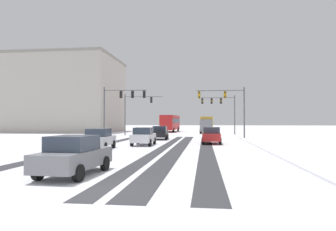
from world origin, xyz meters
TOP-DOWN VIEW (x-y plane):
  - ground_plane at (0.00, 0.00)m, footprint 300.00×300.00m
  - wheel_track_left_lane at (1.71, 15.62)m, footprint 1.12×34.37m
  - wheel_track_right_lane at (-5.68, 15.62)m, footprint 1.12×34.37m
  - wheel_track_center at (3.95, 15.62)m, footprint 1.06×34.37m
  - wheel_track_oncoming at (0.40, 15.62)m, footprint 0.85×34.37m
  - sidewalk_kerb_right at (10.17, 14.06)m, footprint 4.00×34.37m
  - traffic_signal_far_left at (-7.08, 37.27)m, footprint 6.16×0.38m
  - traffic_signal_near_left at (-6.62, 27.37)m, footprint 5.44×0.59m
  - traffic_signal_far_right at (6.52, 41.11)m, footprint 5.69×0.64m
  - traffic_signal_near_right at (6.69, 29.19)m, footprint 6.02×0.48m
  - car_black_lead at (-1.54, 26.53)m, footprint 1.99×4.18m
  - car_red_second at (4.48, 20.44)m, footprint 1.90×4.14m
  - car_white_third at (-1.78, 17.85)m, footprint 1.87×4.12m
  - car_silver_fourth at (-4.41, 13.42)m, footprint 2.00×4.19m
  - car_grey_fifth at (-1.51, 2.47)m, footprint 2.00×4.18m
  - bus_oncoming at (-3.19, 52.14)m, footprint 3.02×11.10m
  - box_truck_delivery at (4.20, 45.67)m, footprint 2.51×7.48m
  - office_building_far_left_block at (-25.60, 49.98)m, footprint 22.84×17.14m

SIDE VIEW (x-z plane):
  - ground_plane at x=0.00m, z-range 0.00..0.00m
  - wheel_track_left_lane at x=1.71m, z-range 0.00..0.01m
  - wheel_track_right_lane at x=-5.68m, z-range 0.00..0.01m
  - wheel_track_center at x=3.95m, z-range 0.00..0.01m
  - wheel_track_oncoming at x=0.40m, z-range 0.00..0.01m
  - sidewalk_kerb_right at x=10.17m, z-range 0.00..0.12m
  - car_black_lead at x=-1.54m, z-range 0.01..1.63m
  - car_red_second at x=4.48m, z-range 0.01..1.63m
  - car_white_third at x=-1.78m, z-range 0.01..1.63m
  - car_silver_fourth at x=-4.41m, z-range 0.01..1.63m
  - car_grey_fifth at x=-1.51m, z-range 0.01..1.63m
  - box_truck_delivery at x=4.20m, z-range 0.12..3.14m
  - bus_oncoming at x=-3.19m, z-range 0.30..3.68m
  - traffic_signal_far_left at x=-7.08m, z-range 1.18..7.68m
  - traffic_signal_near_right at x=6.69m, z-range 1.39..7.89m
  - traffic_signal_near_left at x=-6.62m, z-range 1.52..8.02m
  - traffic_signal_far_right at x=6.52m, z-range 1.53..8.03m
  - office_building_far_left_block at x=-25.60m, z-range 0.01..15.29m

